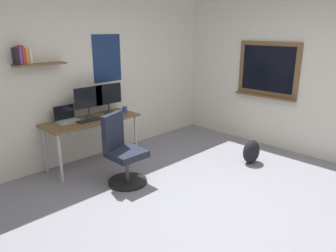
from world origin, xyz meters
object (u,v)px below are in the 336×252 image
(computer_mouse, at_px, (106,116))
(monitor_secondary, at_px, (109,96))
(monitor_primary, at_px, (89,100))
(coffee_mug, at_px, (125,109))
(office_chair, at_px, (123,154))
(keyboard, at_px, (90,120))
(backpack, at_px, (251,151))
(desk, at_px, (92,124))
(laptop, at_px, (67,118))

(computer_mouse, bearing_deg, monitor_secondary, 42.54)
(monitor_primary, xyz_separation_m, computer_mouse, (0.17, -0.16, -0.25))
(coffee_mug, bearing_deg, computer_mouse, -172.83)
(monitor_secondary, bearing_deg, computer_mouse, -137.46)
(monitor_secondary, bearing_deg, coffee_mug, -27.73)
(office_chair, relative_size, monitor_secondary, 2.05)
(office_chair, distance_m, monitor_primary, 1.08)
(monitor_primary, height_order, monitor_secondary, same)
(office_chair, xyz_separation_m, keyboard, (-0.02, 0.74, 0.32))
(computer_mouse, relative_size, backpack, 0.28)
(desk, height_order, coffee_mug, coffee_mug)
(desk, xyz_separation_m, office_chair, (-0.05, -0.81, -0.24))
(coffee_mug, height_order, backpack, coffee_mug)
(monitor_secondary, bearing_deg, backpack, -52.55)
(monitor_primary, xyz_separation_m, backpack, (1.71, -1.77, -0.80))
(monitor_primary, relative_size, monitor_secondary, 1.00)
(laptop, height_order, coffee_mug, laptop)
(desk, xyz_separation_m, computer_mouse, (0.21, -0.07, 0.09))
(office_chair, xyz_separation_m, computer_mouse, (0.26, 0.74, 0.33))
(laptop, xyz_separation_m, monitor_secondary, (0.71, -0.05, 0.22))
(coffee_mug, bearing_deg, laptop, 170.01)
(coffee_mug, bearing_deg, monitor_primary, 168.66)
(monitor_secondary, xyz_separation_m, backpack, (1.36, -1.77, -0.80))
(coffee_mug, bearing_deg, monitor_secondary, 152.27)
(computer_mouse, xyz_separation_m, backpack, (1.54, -1.61, -0.55))
(coffee_mug, relative_size, backpack, 0.25)
(keyboard, distance_m, backpack, 2.49)
(monitor_primary, distance_m, coffee_mug, 0.62)
(monitor_primary, distance_m, backpack, 2.59)
(monitor_primary, bearing_deg, desk, -110.92)
(office_chair, distance_m, coffee_mug, 1.09)
(office_chair, relative_size, coffee_mug, 10.33)
(desk, distance_m, backpack, 2.47)
(desk, relative_size, office_chair, 1.49)
(desk, xyz_separation_m, laptop, (-0.32, 0.14, 0.13))
(office_chair, height_order, monitor_primary, monitor_primary)
(office_chair, bearing_deg, monitor_primary, 84.45)
(desk, xyz_separation_m, monitor_primary, (0.04, 0.09, 0.35))
(laptop, xyz_separation_m, keyboard, (0.25, -0.21, -0.04))
(laptop, bearing_deg, office_chair, -74.39)
(office_chair, xyz_separation_m, backpack, (1.80, -0.87, -0.22))
(desk, height_order, computer_mouse, computer_mouse)
(desk, distance_m, monitor_secondary, 0.53)
(backpack, bearing_deg, keyboard, 138.49)
(monitor_secondary, distance_m, keyboard, 0.55)
(office_chair, distance_m, keyboard, 0.81)
(monitor_secondary, bearing_deg, monitor_primary, 180.00)
(monitor_secondary, relative_size, computer_mouse, 4.46)
(keyboard, bearing_deg, laptop, 139.29)
(desk, relative_size, keyboard, 3.82)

